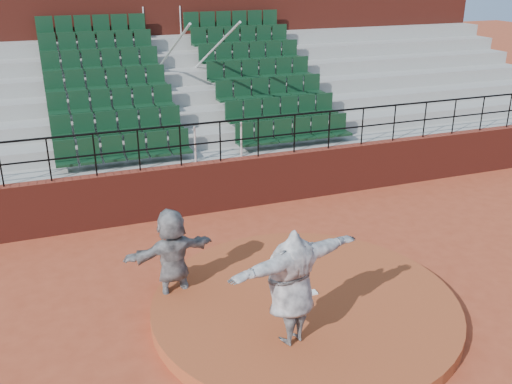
% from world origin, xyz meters
% --- Properties ---
extents(ground, '(90.00, 90.00, 0.00)m').
position_xyz_m(ground, '(0.00, 0.00, 0.00)').
color(ground, '#A03F24').
rests_on(ground, ground).
extents(pitchers_mound, '(5.50, 5.50, 0.25)m').
position_xyz_m(pitchers_mound, '(0.00, 0.00, 0.12)').
color(pitchers_mound, '#9C4423').
rests_on(pitchers_mound, ground).
extents(pitching_rubber, '(0.60, 0.15, 0.03)m').
position_xyz_m(pitching_rubber, '(0.00, 0.15, 0.27)').
color(pitching_rubber, white).
rests_on(pitching_rubber, pitchers_mound).
extents(boundary_wall, '(24.00, 0.30, 1.30)m').
position_xyz_m(boundary_wall, '(0.00, 5.00, 0.65)').
color(boundary_wall, maroon).
rests_on(boundary_wall, ground).
extents(wall_railing, '(24.04, 0.05, 1.03)m').
position_xyz_m(wall_railing, '(0.00, 5.00, 2.03)').
color(wall_railing, black).
rests_on(wall_railing, boundary_wall).
extents(seating_deck, '(24.00, 5.97, 4.63)m').
position_xyz_m(seating_deck, '(0.00, 8.65, 1.44)').
color(seating_deck, gray).
rests_on(seating_deck, ground).
extents(press_box_facade, '(24.00, 3.00, 7.10)m').
position_xyz_m(press_box_facade, '(0.00, 12.60, 3.55)').
color(press_box_facade, maroon).
rests_on(press_box_facade, ground).
extents(pitcher, '(2.49, 1.25, 1.96)m').
position_xyz_m(pitcher, '(-0.73, -0.98, 1.23)').
color(pitcher, black).
rests_on(pitcher, pitchers_mound).
extents(fielder, '(1.78, 0.81, 1.85)m').
position_xyz_m(fielder, '(-2.12, 1.19, 0.93)').
color(fielder, black).
rests_on(fielder, ground).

